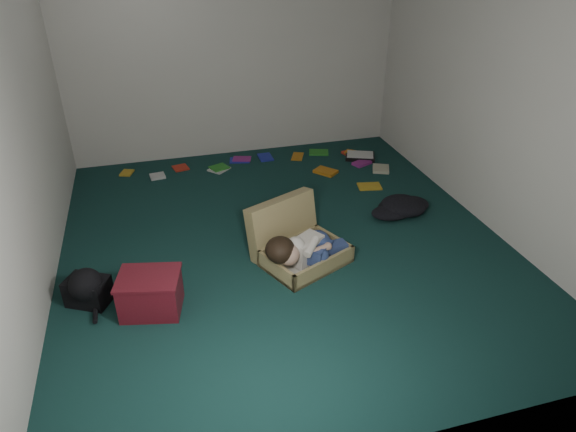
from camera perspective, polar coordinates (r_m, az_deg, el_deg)
name	(u,v)px	position (r m, az deg, el deg)	size (l,w,h in m)	color
floor	(284,241)	(4.82, -0.48, -2.76)	(4.50, 4.50, 0.00)	#123431
wall_back	(233,49)	(6.40, -6.10, 17.96)	(4.50, 4.50, 0.00)	silver
wall_front	(415,256)	(2.36, 13.88, -4.36)	(4.50, 4.50, 0.00)	silver
wall_left	(16,129)	(4.24, -27.98, 8.53)	(4.50, 4.50, 0.00)	silver
wall_right	(496,87)	(5.14, 22.13, 13.09)	(4.50, 4.50, 0.00)	silver
suitcase	(296,242)	(4.51, 0.85, -2.95)	(0.91, 0.90, 0.51)	tan
person	(305,249)	(4.35, 1.87, -3.65)	(0.77, 0.42, 0.32)	silver
maroon_bin	(151,293)	(4.06, -15.03, -8.28)	(0.53, 0.45, 0.32)	maroon
backpack	(88,290)	(4.31, -21.35, -7.67)	(0.39, 0.32, 0.24)	black
clothing_pile	(400,207)	(5.35, 12.34, 0.97)	(0.47, 0.38, 0.15)	black
paper_tray	(360,156)	(6.61, 8.01, 6.61)	(0.44, 0.39, 0.05)	black
book_scatter	(277,166)	(6.31, -1.24, 5.63)	(3.16, 1.39, 0.02)	gold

